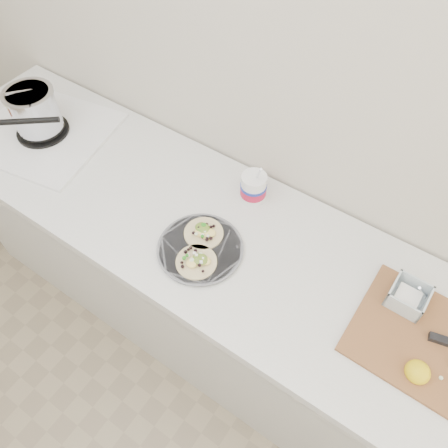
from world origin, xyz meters
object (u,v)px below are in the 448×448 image
Objects in this scene: stove at (38,119)px; taco_plate at (200,247)px; tub at (254,186)px; cutboard at (439,343)px.

stove is 2.04× the size of taco_plate.
cutboard is (0.75, -0.18, -0.05)m from tub.
cutboard is at bearing 8.91° from taco_plate.
cutboard is at bearing -13.26° from tub.
tub reaches higher than taco_plate.
tub reaches higher than cutboard.
cutboard is (1.66, 0.02, -0.06)m from stove.
tub is 0.77m from cutboard.
stove is 0.89m from taco_plate.
stove is at bearing 173.44° from taco_plate.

